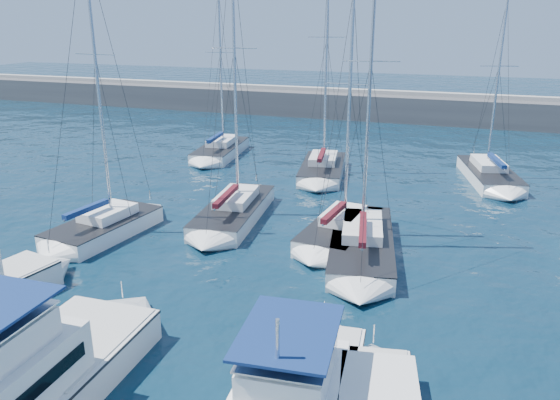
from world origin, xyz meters
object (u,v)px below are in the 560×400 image
(sailboat_mid_d, at_px, (362,243))
(sailboat_back_b, at_px, (323,168))
(motor_yacht_port_inner, at_px, (21,384))
(sailboat_back_c, at_px, (489,174))
(sailboat_mid_a, at_px, (104,226))
(sailboat_back_a, at_px, (221,150))
(sailboat_mid_b, at_px, (234,210))
(sailboat_mid_c, at_px, (341,230))

(sailboat_mid_d, relative_size, sailboat_back_b, 0.93)
(motor_yacht_port_inner, relative_size, sailboat_back_c, 0.71)
(sailboat_mid_a, distance_m, sailboat_back_a, 19.48)
(sailboat_mid_a, distance_m, sailboat_mid_b, 7.64)
(sailboat_back_b, bearing_deg, motor_yacht_port_inner, -103.01)
(sailboat_back_a, relative_size, sailboat_back_b, 0.85)
(sailboat_back_b, relative_size, sailboat_back_c, 1.24)
(sailboat_back_b, height_order, sailboat_back_c, sailboat_back_b)
(sailboat_mid_d, xyz_separation_m, sailboat_back_b, (-5.85, 13.74, 0.03))
(sailboat_back_a, bearing_deg, sailboat_mid_b, -69.14)
(sailboat_mid_d, distance_m, sailboat_back_c, 17.60)
(sailboat_mid_a, height_order, sailboat_mid_c, sailboat_mid_a)
(motor_yacht_port_inner, xyz_separation_m, sailboat_back_b, (1.56, 29.50, -0.59))
(sailboat_mid_a, distance_m, sailboat_mid_d, 14.44)
(sailboat_back_b, bearing_deg, sailboat_mid_c, -80.46)
(sailboat_mid_c, bearing_deg, sailboat_mid_b, 177.87)
(sailboat_mid_b, bearing_deg, sailboat_back_b, 70.65)
(motor_yacht_port_inner, xyz_separation_m, sailboat_mid_b, (-0.98, 18.18, -0.60))
(sailboat_mid_d, bearing_deg, sailboat_back_c, 57.99)
(sailboat_mid_c, xyz_separation_m, sailboat_back_a, (-14.63, 15.42, -0.01))
(sailboat_mid_d, bearing_deg, sailboat_back_b, 102.57)
(sailboat_mid_a, distance_m, sailboat_mid_c, 13.33)
(sailboat_back_b, bearing_deg, sailboat_back_c, 2.11)
(sailboat_mid_b, xyz_separation_m, sailboat_back_c, (14.84, 13.96, -0.03))
(motor_yacht_port_inner, bearing_deg, sailboat_back_a, 102.89)
(sailboat_mid_c, bearing_deg, motor_yacht_port_inner, -103.10)
(sailboat_mid_b, height_order, sailboat_mid_c, sailboat_mid_b)
(sailboat_back_b, bearing_deg, sailboat_mid_a, -127.26)
(sailboat_mid_a, bearing_deg, sailboat_back_c, 49.59)
(sailboat_back_a, bearing_deg, sailboat_mid_d, -53.60)
(motor_yacht_port_inner, relative_size, sailboat_mid_d, 0.61)
(sailboat_mid_b, xyz_separation_m, sailboat_back_a, (-7.74, 14.46, -0.02))
(sailboat_mid_a, bearing_deg, sailboat_back_b, 69.92)
(motor_yacht_port_inner, relative_size, sailboat_mid_b, 0.58)
(motor_yacht_port_inner, height_order, sailboat_back_a, sailboat_back_a)
(sailboat_mid_b, distance_m, sailboat_back_c, 20.37)
(motor_yacht_port_inner, distance_m, sailboat_mid_b, 18.22)
(sailboat_mid_d, relative_size, sailboat_back_c, 1.16)
(sailboat_back_c, bearing_deg, motor_yacht_port_inner, -127.14)
(sailboat_mid_d, bearing_deg, sailboat_mid_a, 179.53)
(sailboat_mid_d, height_order, sailboat_back_c, sailboat_mid_d)
(motor_yacht_port_inner, relative_size, sailboat_back_b, 0.57)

